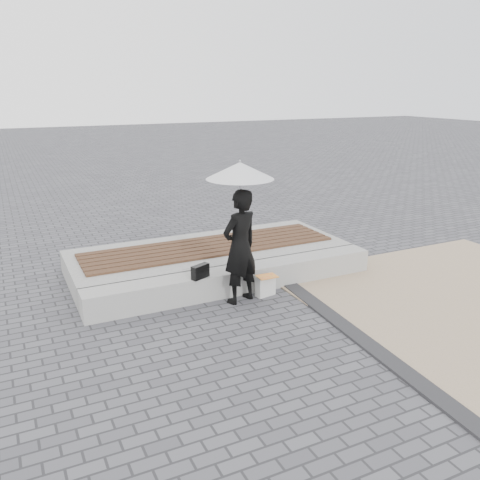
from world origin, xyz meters
The scene contains 10 objects.
ground centered at (0.00, 0.00, 0.00)m, with size 80.00×80.00×0.00m, color #505055.
edging_band centered at (0.75, -0.50, 0.02)m, with size 0.25×5.20×0.04m, color #29292B.
seating_ledge centered at (0.00, 1.60, 0.20)m, with size 5.00×0.45×0.40m, color #9C9C97.
timber_platform centered at (0.00, 2.80, 0.20)m, with size 5.00×2.00×0.40m, color #A7A6A1.
timber_decking centered at (0.00, 2.80, 0.42)m, with size 4.60×1.20×0.04m, color brown, non-canonical shape.
woman centered at (-0.15, 1.21, 0.89)m, with size 0.65×0.43×1.78m, color black.
parasol centered at (-0.15, 1.21, 2.05)m, with size 1.00×1.00×1.28m.
handbag centered at (-0.72, 1.44, 0.51)m, with size 0.30×0.11×0.22m, color black.
canvas_tote centered at (0.31, 1.22, 0.17)m, with size 0.32×0.14×0.34m, color white.
magazine centered at (0.31, 1.17, 0.35)m, with size 0.31×0.23×0.01m, color #EE432B.
Camera 1 is at (-3.32, -5.34, 3.22)m, focal length 37.67 mm.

